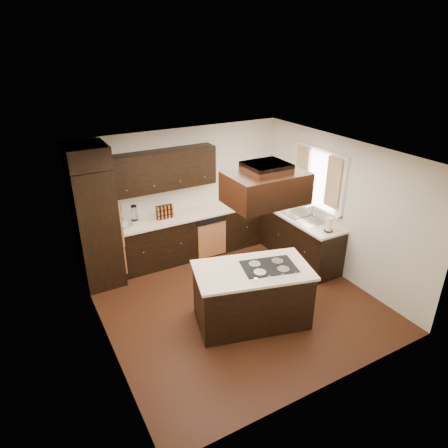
{
  "coord_description": "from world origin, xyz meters",
  "views": [
    {
      "loc": [
        -2.85,
        -4.71,
        3.98
      ],
      "look_at": [
        0.1,
        0.6,
        1.15
      ],
      "focal_mm": 32.0,
      "sensor_mm": 36.0,
      "label": 1
    }
  ],
  "objects_px": {
    "island": "(252,296)",
    "range_hood": "(265,188)",
    "spice_rack": "(165,212)",
    "oven_column": "(96,227)"
  },
  "relations": [
    {
      "from": "oven_column",
      "to": "range_hood",
      "type": "xyz_separation_m",
      "value": [
        1.88,
        -2.25,
        1.1
      ]
    },
    {
      "from": "island",
      "to": "spice_rack",
      "type": "xyz_separation_m",
      "value": [
        -0.45,
        2.33,
        0.61
      ]
    },
    {
      "from": "oven_column",
      "to": "island",
      "type": "xyz_separation_m",
      "value": [
        1.73,
        -2.24,
        -0.62
      ]
    },
    {
      "from": "island",
      "to": "range_hood",
      "type": "bearing_deg",
      "value": 10.12
    },
    {
      "from": "range_hood",
      "to": "spice_rack",
      "type": "xyz_separation_m",
      "value": [
        -0.6,
        2.34,
        -1.11
      ]
    },
    {
      "from": "island",
      "to": "spice_rack",
      "type": "height_order",
      "value": "spice_rack"
    },
    {
      "from": "oven_column",
      "to": "range_hood",
      "type": "relative_size",
      "value": 2.02
    },
    {
      "from": "range_hood",
      "to": "spice_rack",
      "type": "bearing_deg",
      "value": 104.46
    },
    {
      "from": "oven_column",
      "to": "spice_rack",
      "type": "relative_size",
      "value": 6.78
    },
    {
      "from": "oven_column",
      "to": "range_hood",
      "type": "bearing_deg",
      "value": -50.26
    }
  ]
}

